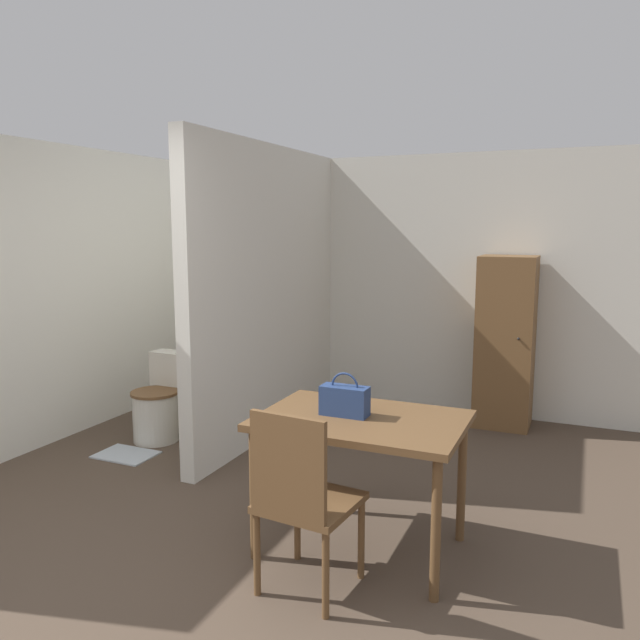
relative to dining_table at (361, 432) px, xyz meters
name	(u,v)px	position (x,y,z in m)	size (l,w,h in m)	color
ground_plane	(109,626)	(-0.83, -1.12, -0.69)	(16.00, 16.00, 0.00)	#4C3D30
wall_back	(383,282)	(-0.83, 2.94, 0.56)	(5.33, 0.12, 2.50)	silver
wall_left	(63,293)	(-3.05, 0.88, 0.56)	(0.12, 5.00, 2.50)	silver
partition_wall	(269,292)	(-1.44, 1.62, 0.56)	(0.12, 2.52, 2.50)	silver
dining_table	(361,432)	(0.00, 0.00, 0.00)	(1.12, 0.77, 0.78)	brown
wooden_chair	(302,496)	(-0.12, -0.53, -0.17)	(0.49, 0.49, 0.96)	brown
toilet	(160,404)	(-2.22, 1.07, -0.38)	(0.40, 0.55, 0.73)	silver
handbag	(345,400)	(-0.10, 0.00, 0.18)	(0.27, 0.12, 0.25)	navy
wooden_cabinet	(505,342)	(0.44, 2.63, 0.09)	(0.49, 0.48, 1.56)	brown
bath_mat	(126,455)	(-2.22, 0.62, -0.68)	(0.46, 0.33, 0.01)	#B2BCC6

